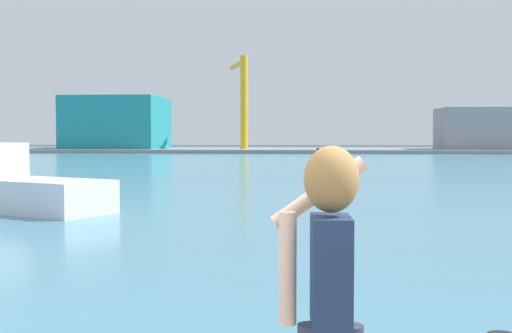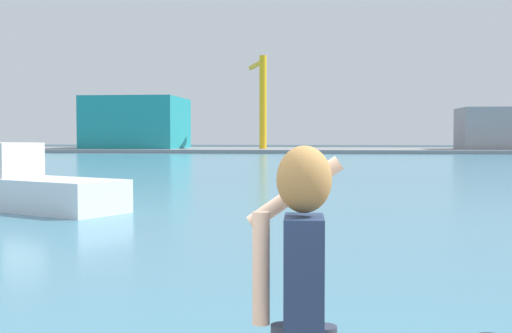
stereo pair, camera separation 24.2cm
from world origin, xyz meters
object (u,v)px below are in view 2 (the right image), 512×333
(boat_moored, at_px, (12,185))
(warehouse_left, at_px, (137,123))
(port_crane, at_px, (261,92))
(person_photographer, at_px, (302,278))

(boat_moored, distance_m, warehouse_left, 76.42)
(boat_moored, bearing_deg, warehouse_left, 129.96)
(port_crane, bearing_deg, boat_moored, -90.77)
(person_photographer, bearing_deg, warehouse_left, 14.58)
(person_photographer, bearing_deg, boat_moored, 28.09)
(warehouse_left, height_order, port_crane, port_crane)
(warehouse_left, bearing_deg, port_crane, -4.73)
(warehouse_left, bearing_deg, person_photographer, -73.31)
(person_photographer, xyz_separation_m, boat_moored, (-10.15, 17.45, -0.90))
(warehouse_left, distance_m, port_crane, 18.89)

